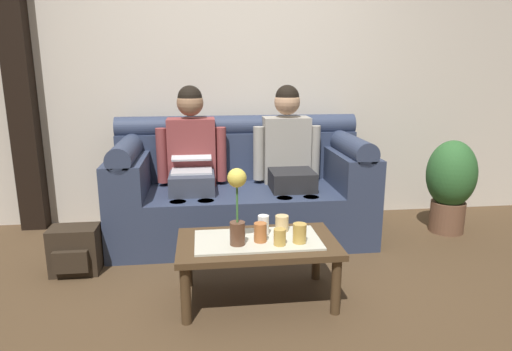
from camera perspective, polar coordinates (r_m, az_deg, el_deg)
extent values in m
plane|color=#4C3823|center=(2.74, 0.41, -16.22)|extent=(14.00, 14.00, 0.00)
cube|color=beige|center=(4.07, -2.74, 14.86)|extent=(6.00, 0.12, 2.90)
cube|color=black|center=(4.19, -28.04, 13.29)|extent=(0.20, 0.20, 2.90)
cube|color=#2D3851|center=(3.65, -1.81, -4.75)|extent=(2.02, 0.88, 0.42)
cube|color=#2D3851|center=(3.87, -2.30, 2.56)|extent=(2.02, 0.22, 0.40)
cylinder|color=#2D3851|center=(3.83, -2.33, 6.30)|extent=(2.02, 0.18, 0.18)
cube|color=#2D3851|center=(3.59, -15.79, 0.20)|extent=(0.28, 0.88, 0.28)
cylinder|color=#2D3851|center=(3.55, -15.99, 3.10)|extent=(0.18, 0.88, 0.18)
cube|color=#2D3851|center=(3.74, 11.54, 0.96)|extent=(0.28, 0.88, 0.28)
cylinder|color=#2D3851|center=(3.70, 11.68, 3.75)|extent=(0.18, 0.88, 0.18)
cube|color=#383D4C|center=(3.50, -8.11, -0.83)|extent=(0.34, 0.40, 0.15)
cylinder|color=#383D4C|center=(3.34, -9.74, -6.73)|extent=(0.12, 0.12, 0.42)
cylinder|color=#383D4C|center=(3.34, -6.29, -6.64)|extent=(0.12, 0.12, 0.42)
cube|color=brown|center=(3.70, -8.15, 3.02)|extent=(0.38, 0.22, 0.54)
cylinder|color=brown|center=(3.67, -11.82, 2.48)|extent=(0.09, 0.09, 0.44)
cylinder|color=brown|center=(3.66, -4.47, 2.70)|extent=(0.09, 0.09, 0.44)
sphere|color=#936B4C|center=(3.62, -8.37, 9.11)|extent=(0.21, 0.21, 0.21)
sphere|color=black|center=(3.62, -8.39, 9.74)|extent=(0.19, 0.19, 0.19)
cube|color=silver|center=(3.50, -8.15, 0.56)|extent=(0.31, 0.22, 0.02)
cube|color=silver|center=(3.62, -8.17, 2.73)|extent=(0.31, 0.20, 0.08)
cube|color=black|center=(3.61, -8.17, 2.66)|extent=(0.27, 0.18, 0.06)
cube|color=#232326|center=(3.57, 4.49, -0.46)|extent=(0.34, 0.40, 0.15)
cylinder|color=#232326|center=(3.39, 3.60, -6.25)|extent=(0.12, 0.12, 0.42)
cylinder|color=#232326|center=(3.43, 6.90, -6.08)|extent=(0.12, 0.12, 0.42)
cube|color=gray|center=(3.76, 3.82, 3.31)|extent=(0.38, 0.22, 0.54)
cylinder|color=gray|center=(3.69, 0.34, 2.82)|extent=(0.09, 0.09, 0.44)
cylinder|color=gray|center=(3.78, 7.44, 2.96)|extent=(0.09, 0.09, 0.44)
sphere|color=tan|center=(3.69, 3.98, 9.30)|extent=(0.21, 0.21, 0.21)
sphere|color=black|center=(3.69, 3.99, 9.92)|extent=(0.19, 0.19, 0.19)
cube|color=#47331E|center=(2.66, 0.17, -8.66)|extent=(0.93, 0.54, 0.04)
cube|color=beige|center=(2.65, 0.17, -8.18)|extent=(0.73, 0.38, 0.01)
cylinder|color=#47331E|center=(2.53, -8.92, -14.77)|extent=(0.06, 0.06, 0.33)
cylinder|color=#47331E|center=(2.63, 10.12, -13.66)|extent=(0.06, 0.06, 0.33)
cylinder|color=#47331E|center=(2.92, -8.66, -10.68)|extent=(0.06, 0.06, 0.33)
cylinder|color=#47331E|center=(3.01, 7.66, -9.91)|extent=(0.06, 0.06, 0.33)
cylinder|color=brown|center=(2.55, -2.37, -7.34)|extent=(0.09, 0.09, 0.13)
cylinder|color=#3D7538|center=(2.49, -2.41, -3.57)|extent=(0.01, 0.01, 0.22)
sphere|color=#E5CC4C|center=(2.45, -2.44, -0.30)|extent=(0.11, 0.11, 0.11)
cylinder|color=gold|center=(2.55, 3.03, -7.79)|extent=(0.07, 0.07, 0.09)
cylinder|color=#DBB77A|center=(2.77, 3.30, -6.06)|extent=(0.08, 0.08, 0.10)
cylinder|color=white|center=(2.70, 0.94, -6.32)|extent=(0.07, 0.07, 0.12)
cylinder|color=#B26633|center=(2.59, 0.55, -7.23)|extent=(0.07, 0.07, 0.11)
cylinder|color=gold|center=(2.59, 5.55, -7.29)|extent=(0.08, 0.08, 0.11)
cube|color=#2D2319|center=(3.30, -21.96, -8.74)|extent=(0.32, 0.20, 0.32)
cube|color=#2D2319|center=(3.21, -22.45, -10.09)|extent=(0.22, 0.05, 0.14)
cylinder|color=brown|center=(4.14, 23.07, -4.81)|extent=(0.28, 0.28, 0.26)
ellipsoid|color=#2D602D|center=(4.05, 23.56, 0.18)|extent=(0.40, 0.40, 0.56)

